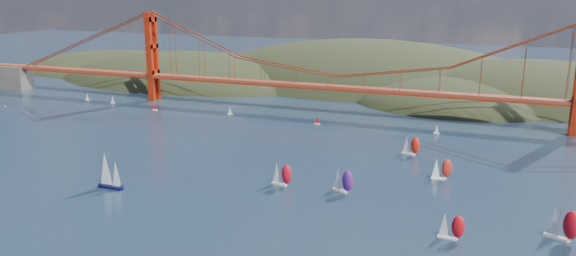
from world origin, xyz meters
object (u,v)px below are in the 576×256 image
Objects in this scene: racer_5 at (411,145)px; sloop_navy at (109,171)px; racer_3 at (441,169)px; racer_1 at (451,226)px; racer_rwb at (342,180)px; racer_2 at (562,223)px; racer_0 at (281,174)px.

sloop_navy is at bearing -124.32° from racer_5.
racer_3 is at bearing -44.68° from racer_5.
racer_5 reaches higher than racer_1.
racer_5 is 0.94× the size of racer_rwb.
sloop_navy is at bearing -138.55° from racer_rwb.
racer_rwb is (-39.37, 25.74, 0.51)m from racer_1.
racer_1 is at bearing -9.54° from racer_rwb.
racer_5 is (95.59, 79.59, -2.20)m from sloop_navy.
racer_rwb is at bearing -90.35° from racer_5.
racer_2 is at bearing 11.49° from racer_rwb.
racer_3 is at bearing 38.70° from racer_0.
racer_0 is 0.86× the size of racer_2.
sloop_navy is at bearing -173.18° from racer_1.
racer_3 is 0.98× the size of racer_5.
racer_5 is at bearing 67.06° from racer_0.
sloop_navy reaches higher than racer_2.
racer_0 is 22.67m from racer_rwb.
racer_0 is at bearing -172.36° from racer_3.
racer_3 is at bearing 158.33° from racer_2.
racer_0 is 60.55m from racer_3.
sloop_navy is at bearing -144.94° from racer_0.
sloop_navy is 149.51m from racer_2.
racer_2 reaches higher than racer_0.
racer_2 reaches higher than racer_5.
sloop_navy is at bearing -150.24° from racer_2.
racer_1 is at bearing -9.70° from racer_0.
racer_1 is (62.01, -24.55, -0.37)m from racer_0.
racer_1 is at bearing 0.99° from sloop_navy.
racer_2 is (29.88, 10.83, 1.08)m from racer_1.
racer_2 is (91.89, -13.72, 0.70)m from racer_0.
racer_1 is (119.24, -0.07, -2.44)m from sloop_navy.
sloop_navy is 1.57× the size of racer_0.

